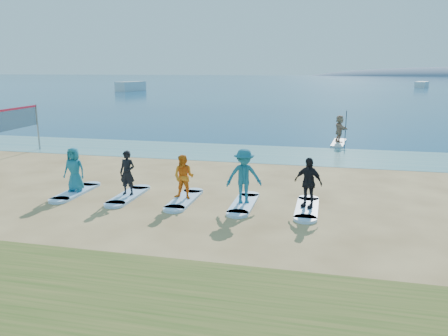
% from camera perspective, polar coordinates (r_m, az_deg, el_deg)
% --- Properties ---
extents(ground, '(600.00, 600.00, 0.00)m').
position_cam_1_polar(ground, '(13.56, -6.12, -6.15)').
color(ground, tan).
rests_on(ground, ground).
extents(shallow_water, '(600.00, 600.00, 0.00)m').
position_cam_1_polar(shallow_water, '(23.40, 2.39, 2.00)').
color(shallow_water, teal).
rests_on(shallow_water, ground).
extents(ocean, '(600.00, 600.00, 0.00)m').
position_cam_1_polar(ocean, '(172.19, 12.08, 11.06)').
color(ocean, navy).
rests_on(ocean, ground).
extents(paddleboard, '(0.99, 3.05, 0.12)m').
position_cam_1_polar(paddleboard, '(27.07, 14.74, 3.18)').
color(paddleboard, silver).
rests_on(paddleboard, ground).
extents(paddleboarder, '(0.94, 1.56, 1.60)m').
position_cam_1_polar(paddleboarder, '(26.95, 14.85, 4.98)').
color(paddleboarder, tan).
rests_on(paddleboarder, paddleboard).
extents(boat_offshore_a, '(4.12, 7.30, 1.90)m').
position_cam_1_polar(boat_offshore_a, '(92.16, -12.06, 9.79)').
color(boat_offshore_a, silver).
rests_on(boat_offshore_a, ground).
extents(boat_offshore_b, '(4.21, 6.37, 1.45)m').
position_cam_1_polar(boat_offshore_b, '(117.59, 24.39, 9.54)').
color(boat_offshore_b, silver).
rests_on(boat_offshore_b, ground).
extents(surfboard_0, '(0.70, 2.20, 0.09)m').
position_cam_1_polar(surfboard_0, '(16.69, -18.76, -2.98)').
color(surfboard_0, '#A4CEFF').
rests_on(surfboard_0, ground).
extents(student_0, '(0.80, 0.54, 1.58)m').
position_cam_1_polar(student_0, '(16.49, -18.97, -0.18)').
color(student_0, '#1C6E88').
rests_on(student_0, surfboard_0).
extents(surfboard_1, '(0.70, 2.20, 0.09)m').
position_cam_1_polar(surfboard_1, '(15.71, -12.36, -3.55)').
color(surfboard_1, '#A4CEFF').
rests_on(surfboard_1, ground).
extents(student_1, '(0.60, 0.43, 1.56)m').
position_cam_1_polar(student_1, '(15.50, -12.51, -0.62)').
color(student_1, black).
rests_on(student_1, surfboard_1).
extents(surfboard_2, '(0.70, 2.20, 0.09)m').
position_cam_1_polar(surfboard_2, '(14.96, -5.21, -4.13)').
color(surfboard_2, '#A4CEFF').
rests_on(surfboard_2, ground).
extents(student_2, '(0.76, 0.61, 1.50)m').
position_cam_1_polar(student_2, '(14.75, -5.27, -1.17)').
color(student_2, orange).
rests_on(student_2, surfboard_2).
extents(surfboard_3, '(0.70, 2.20, 0.09)m').
position_cam_1_polar(surfboard_3, '(14.46, 2.59, -4.69)').
color(surfboard_3, '#A4CEFF').
rests_on(surfboard_3, ground).
extents(student_3, '(1.32, 1.02, 1.80)m').
position_cam_1_polar(student_3, '(14.20, 2.62, -1.06)').
color(student_3, '#1A637F').
rests_on(student_3, surfboard_3).
extents(surfboard_4, '(0.70, 2.20, 0.09)m').
position_cam_1_polar(surfboard_4, '(14.24, 10.78, -5.18)').
color(surfboard_4, '#A4CEFF').
rests_on(surfboard_4, ground).
extents(student_4, '(1.02, 0.74, 1.61)m').
position_cam_1_polar(student_4, '(14.01, 10.93, -1.87)').
color(student_4, black).
rests_on(student_4, surfboard_4).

